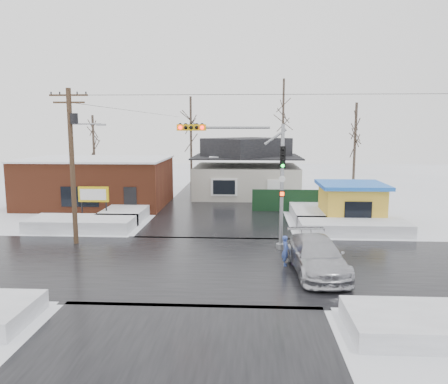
{
  "coord_description": "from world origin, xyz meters",
  "views": [
    {
      "loc": [
        2.07,
        -21.06,
        6.89
      ],
      "look_at": [
        0.71,
        4.53,
        3.0
      ],
      "focal_mm": 35.0,
      "sensor_mm": 36.0,
      "label": 1
    }
  ],
  "objects_px": {
    "marquee_sign": "(94,195)",
    "pedestrian": "(285,251)",
    "kiosk": "(351,203)",
    "utility_pole": "(73,157)",
    "traffic_signal": "(254,169)",
    "car": "(317,256)"
  },
  "relations": [
    {
      "from": "marquee_sign",
      "to": "pedestrian",
      "type": "relative_size",
      "value": 1.68
    },
    {
      "from": "marquee_sign",
      "to": "car",
      "type": "distance_m",
      "value": 17.85
    },
    {
      "from": "traffic_signal",
      "to": "kiosk",
      "type": "height_order",
      "value": "traffic_signal"
    },
    {
      "from": "utility_pole",
      "to": "car",
      "type": "distance_m",
      "value": 14.7
    },
    {
      "from": "utility_pole",
      "to": "kiosk",
      "type": "bearing_deg",
      "value": 20.44
    },
    {
      "from": "utility_pole",
      "to": "pedestrian",
      "type": "distance_m",
      "value": 13.17
    },
    {
      "from": "kiosk",
      "to": "traffic_signal",
      "type": "bearing_deg",
      "value": -135.16
    },
    {
      "from": "traffic_signal",
      "to": "pedestrian",
      "type": "relative_size",
      "value": 4.62
    },
    {
      "from": "pedestrian",
      "to": "kiosk",
      "type": "bearing_deg",
      "value": -27.62
    },
    {
      "from": "marquee_sign",
      "to": "car",
      "type": "xyz_separation_m",
      "value": [
        14.39,
        -10.5,
        -1.11
      ]
    },
    {
      "from": "traffic_signal",
      "to": "marquee_sign",
      "type": "distance_m",
      "value": 13.42
    },
    {
      "from": "traffic_signal",
      "to": "car",
      "type": "height_order",
      "value": "traffic_signal"
    },
    {
      "from": "traffic_signal",
      "to": "marquee_sign",
      "type": "bearing_deg",
      "value": 150.28
    },
    {
      "from": "traffic_signal",
      "to": "marquee_sign",
      "type": "xyz_separation_m",
      "value": [
        -11.43,
        6.53,
        -2.62
      ]
    },
    {
      "from": "marquee_sign",
      "to": "kiosk",
      "type": "height_order",
      "value": "kiosk"
    },
    {
      "from": "kiosk",
      "to": "utility_pole",
      "type": "bearing_deg",
      "value": -159.56
    },
    {
      "from": "car",
      "to": "kiosk",
      "type": "bearing_deg",
      "value": 65.37
    },
    {
      "from": "traffic_signal",
      "to": "kiosk",
      "type": "bearing_deg",
      "value": 44.84
    },
    {
      "from": "traffic_signal",
      "to": "utility_pole",
      "type": "distance_m",
      "value": 10.39
    },
    {
      "from": "marquee_sign",
      "to": "pedestrian",
      "type": "distance_m",
      "value": 16.14
    },
    {
      "from": "traffic_signal",
      "to": "marquee_sign",
      "type": "relative_size",
      "value": 2.75
    },
    {
      "from": "kiosk",
      "to": "car",
      "type": "xyz_separation_m",
      "value": [
        -4.11,
        -11.0,
        -0.65
      ]
    }
  ]
}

